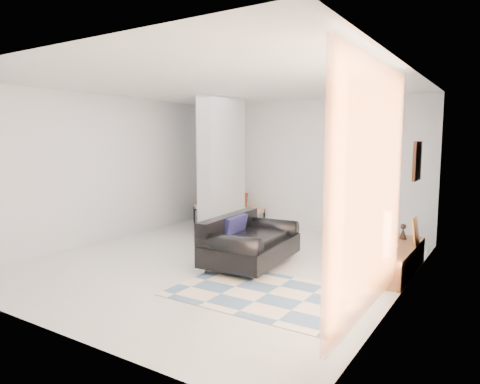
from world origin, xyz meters
The scene contains 17 objects.
floor centered at (0.00, 0.00, 0.00)m, with size 6.00×6.00×0.00m, color white.
ceiling centered at (0.00, 0.00, 2.80)m, with size 6.00×6.00×0.00m, color white.
wall_back centered at (0.00, 3.00, 1.40)m, with size 6.00×6.00×0.00m, color silver.
wall_front centered at (0.00, -3.00, 1.40)m, with size 6.00×6.00×0.00m, color silver.
wall_left centered at (-2.75, 0.00, 1.40)m, with size 6.00×6.00×0.00m, color silver.
wall_right centered at (2.75, 0.00, 1.40)m, with size 6.00×6.00×0.00m, color silver.
partition_column centered at (-1.10, 1.60, 1.40)m, with size 0.35×1.20×2.80m, color #AEB2B6.
hallway_door centered at (-2.10, 2.96, 1.02)m, with size 0.85×0.06×2.04m, color silver.
curtain centered at (2.67, -1.15, 1.45)m, with size 2.55×2.55×0.00m, color #D17437.
wall_art centered at (2.72, 0.90, 1.65)m, with size 0.04×0.45×0.55m, color #3F1F11.
media_console centered at (2.52, 0.90, 0.20)m, with size 0.45×1.73×0.80m.
loveseat centered at (0.43, 0.09, 0.35)m, with size 1.13×1.78×0.76m.
daybed centered at (-1.64, 2.63, 0.42)m, with size 1.63×0.77×0.77m.
area_rug centered at (1.33, -0.90, 0.01)m, with size 2.37×1.58×0.01m, color beige.
cylinder_lamp centered at (2.50, 0.24, 0.70)m, with size 0.11×0.11×0.61m, color white.
bronze_figurine centered at (2.47, 1.43, 0.52)m, with size 0.12×0.12×0.24m, color #301E15, non-canonical shape.
vase centered at (2.47, 0.60, 0.51)m, with size 0.21×0.21×0.22m, color silver.
Camera 1 is at (3.83, -5.49, 1.93)m, focal length 32.00 mm.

